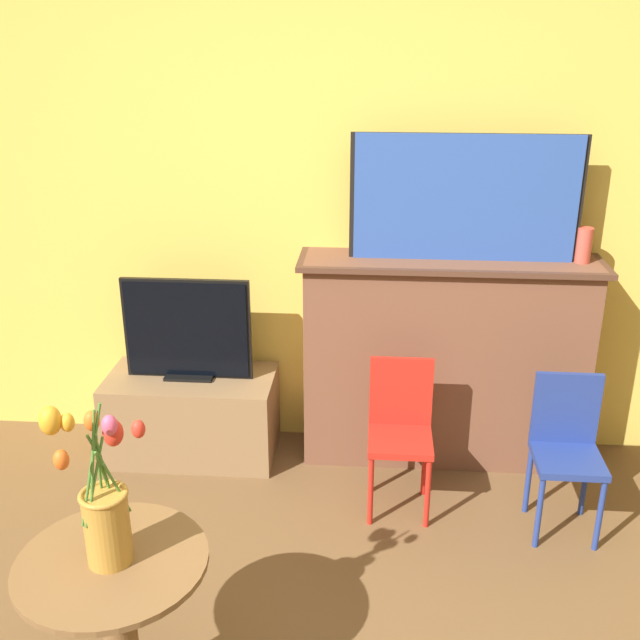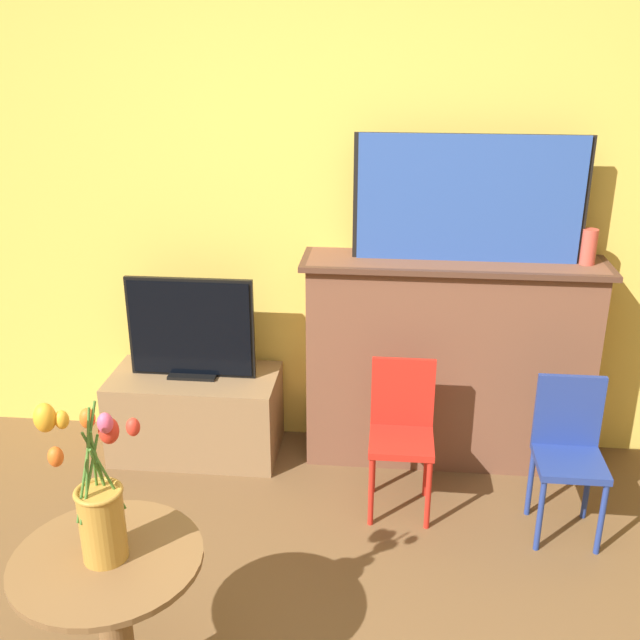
{
  "view_description": "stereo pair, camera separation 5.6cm",
  "coord_description": "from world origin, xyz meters",
  "px_view_note": "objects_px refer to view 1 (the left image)",
  "views": [
    {
      "loc": [
        0.21,
        -1.34,
        2.0
      ],
      "look_at": [
        0.01,
        1.23,
        0.99
      ],
      "focal_mm": 42.0,
      "sensor_mm": 36.0,
      "label": 1
    },
    {
      "loc": [
        0.27,
        -1.33,
        2.0
      ],
      "look_at": [
        0.01,
        1.23,
        0.99
      ],
      "focal_mm": 42.0,
      "sensor_mm": 36.0,
      "label": 2
    }
  ],
  "objects_px": {
    "chair_red": "(400,426)",
    "vase_tulips": "(103,505)",
    "chair_blue": "(566,444)",
    "tv_monitor": "(187,331)",
    "painting": "(465,198)"
  },
  "relations": [
    {
      "from": "tv_monitor",
      "to": "chair_blue",
      "type": "height_order",
      "value": "tv_monitor"
    },
    {
      "from": "chair_blue",
      "to": "painting",
      "type": "bearing_deg",
      "value": 128.89
    },
    {
      "from": "tv_monitor",
      "to": "vase_tulips",
      "type": "height_order",
      "value": "vase_tulips"
    },
    {
      "from": "tv_monitor",
      "to": "painting",
      "type": "bearing_deg",
      "value": 3.58
    },
    {
      "from": "chair_blue",
      "to": "vase_tulips",
      "type": "height_order",
      "value": "vase_tulips"
    },
    {
      "from": "painting",
      "to": "chair_red",
      "type": "height_order",
      "value": "painting"
    },
    {
      "from": "tv_monitor",
      "to": "chair_red",
      "type": "bearing_deg",
      "value": -19.11
    },
    {
      "from": "chair_red",
      "to": "chair_blue",
      "type": "height_order",
      "value": "same"
    },
    {
      "from": "chair_red",
      "to": "vase_tulips",
      "type": "relative_size",
      "value": 1.26
    },
    {
      "from": "chair_blue",
      "to": "vase_tulips",
      "type": "distance_m",
      "value": 1.91
    },
    {
      "from": "painting",
      "to": "chair_red",
      "type": "xyz_separation_m",
      "value": [
        -0.26,
        -0.43,
        -0.91
      ]
    },
    {
      "from": "painting",
      "to": "chair_red",
      "type": "relative_size",
      "value": 1.5
    },
    {
      "from": "chair_red",
      "to": "vase_tulips",
      "type": "distance_m",
      "value": 1.49
    },
    {
      "from": "painting",
      "to": "tv_monitor",
      "type": "height_order",
      "value": "painting"
    },
    {
      "from": "chair_red",
      "to": "chair_blue",
      "type": "relative_size",
      "value": 1.0
    }
  ]
}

